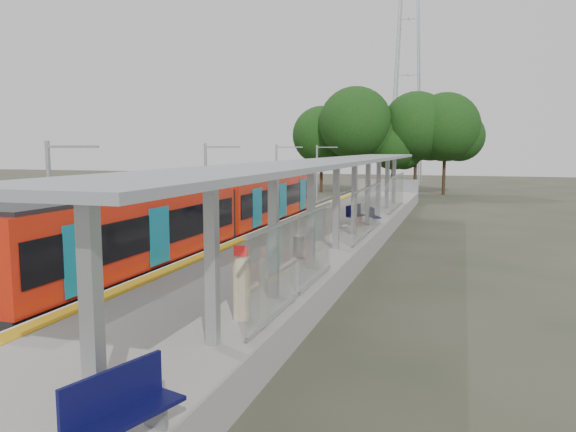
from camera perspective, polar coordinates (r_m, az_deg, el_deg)
The scene contains 16 objects.
ground at distance 12.18m, azimuth -20.81°, elevation -18.64°, with size 200.00×200.00×0.00m, color #474438.
trackbed at distance 31.17m, azimuth -4.46°, elevation -2.38°, with size 3.00×70.00×0.24m, color #59544C.
platform at distance 29.75m, azimuth 3.61°, elevation -2.08°, with size 6.00×50.00×1.00m, color gray.
tactile_strip at distance 30.38m, azimuth -1.06°, elevation -0.90°, with size 0.60×50.00×0.02m, color #C89217.
end_fence at distance 54.06m, azimuth 9.94°, elevation 3.08°, with size 6.00×0.10×1.20m, color #9EA0A5.
train at distance 26.99m, azimuth -7.90°, elevation 0.27°, with size 2.74×27.60×3.62m.
canopy at distance 25.32m, azimuth 5.15°, elevation 4.74°, with size 3.27×38.00×3.66m.
pylon at distance 83.09m, azimuth 12.13°, elevation 16.40°, with size 8.00×4.00×38.00m, color #9EA0A5, non-canonical shape.
tree_cluster at distance 63.42m, azimuth 10.16°, elevation 8.70°, with size 20.79×10.68×11.76m.
catenary_masts at distance 30.62m, azimuth -8.19°, elevation 2.67°, with size 2.08×48.16×5.40m.
bench_near at distance 8.47m, azimuth -16.49°, elevation -18.19°, with size 1.00×1.78×1.17m.
bench_mid at distance 30.89m, azimuth 6.86°, elevation 0.21°, with size 0.95×1.63×1.07m.
bench_far at distance 30.97m, azimuth 8.60°, elevation 0.10°, with size 0.98×1.47×0.97m.
info_pillar_near at distance 13.77m, azimuth -4.75°, elevation -7.26°, with size 0.41×0.41×1.84m.
info_pillar_far at distance 29.76m, azimuth 4.90°, elevation 0.52°, with size 0.44×0.44×1.94m.
litter_bin at distance 21.45m, azimuth 1.06°, elevation -3.12°, with size 0.40×0.40×0.83m, color #9EA0A5.
Camera 1 is at (6.97, -8.54, 5.17)m, focal length 35.00 mm.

